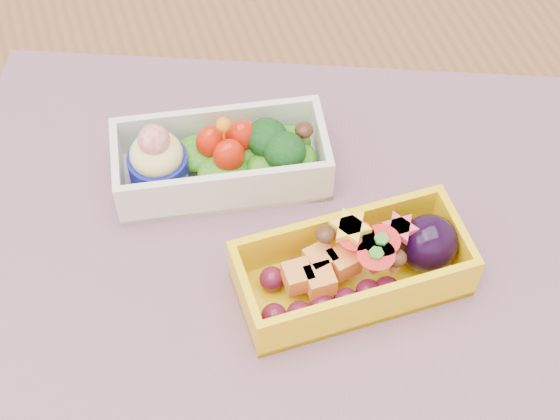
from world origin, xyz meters
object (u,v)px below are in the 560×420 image
object	(u,v)px
table	(330,334)
bento_yellow	(358,267)
placemat	(273,246)
bento_white	(220,159)

from	to	relation	value
table	bento_yellow	xyz separation A→B (m)	(0.01, -0.01, 0.13)
table	bento_yellow	world-z (taller)	bento_yellow
placemat	bento_white	distance (m)	0.08
table	bento_white	size ratio (longest dim) A/B	6.68
table	bento_white	world-z (taller)	bento_white
bento_white	bento_yellow	size ratio (longest dim) A/B	1.06
table	bento_white	distance (m)	0.18
placemat	bento_yellow	distance (m)	0.08
table	bento_yellow	bearing A→B (deg)	-56.66
table	bento_white	bearing A→B (deg)	117.27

